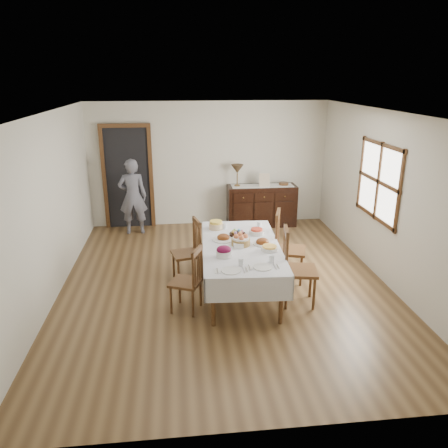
{
  "coord_description": "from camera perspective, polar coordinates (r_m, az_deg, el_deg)",
  "views": [
    {
      "loc": [
        -0.68,
        -6.12,
        3.09
      ],
      "look_at": [
        0.0,
        0.1,
        0.95
      ],
      "focal_mm": 35.0,
      "sensor_mm": 36.0,
      "label": 1
    }
  ],
  "objects": [
    {
      "name": "chair_right_near",
      "position": [
        6.18,
        9.36,
        -5.46
      ],
      "size": [
        0.54,
        0.54,
        1.12
      ],
      "rotation": [
        0.0,
        0.0,
        1.4
      ],
      "color": "#52331A",
      "rests_on": "ground"
    },
    {
      "name": "setting_left",
      "position": [
        5.57,
        1.31,
        -5.71
      ],
      "size": [
        0.43,
        0.31,
        0.1
      ],
      "color": "silver",
      "rests_on": "dining_table"
    },
    {
      "name": "sideboard",
      "position": [
        9.4,
        4.91,
        2.42
      ],
      "size": [
        1.46,
        0.53,
        0.87
      ],
      "color": "black",
      "rests_on": "ground"
    },
    {
      "name": "deco_bowl",
      "position": [
        9.37,
        7.81,
        5.21
      ],
      "size": [
        0.2,
        0.2,
        0.06
      ],
      "color": "#52331A",
      "rests_on": "sideboard"
    },
    {
      "name": "setting_right",
      "position": [
        5.69,
        5.42,
        -5.25
      ],
      "size": [
        0.43,
        0.31,
        0.1
      ],
      "color": "silver",
      "rests_on": "dining_table"
    },
    {
      "name": "beet_bowl",
      "position": [
        5.92,
        -0.02,
        -3.63
      ],
      "size": [
        0.21,
        0.21,
        0.16
      ],
      "color": "silver",
      "rests_on": "dining_table"
    },
    {
      "name": "ground",
      "position": [
        6.89,
        0.09,
        -7.77
      ],
      "size": [
        6.0,
        6.0,
        0.0
      ],
      "primitive_type": "plane",
      "color": "brown"
    },
    {
      "name": "glass_far_a",
      "position": [
        6.99,
        0.03,
        -0.28
      ],
      "size": [
        0.07,
        0.07,
        0.09
      ],
      "color": "white",
      "rests_on": "dining_table"
    },
    {
      "name": "egg_basket",
      "position": [
        6.67,
        1.77,
        -1.33
      ],
      "size": [
        0.25,
        0.25,
        0.1
      ],
      "color": "black",
      "rests_on": "dining_table"
    },
    {
      "name": "chair_left_near",
      "position": [
        5.97,
        -4.61,
        -7.19
      ],
      "size": [
        0.51,
        0.51,
        0.93
      ],
      "rotation": [
        0.0,
        0.0,
        -1.96
      ],
      "color": "#52331A",
      "rests_on": "ground"
    },
    {
      "name": "chair_left_far",
      "position": [
        6.85,
        -4.59,
        -3.41
      ],
      "size": [
        0.49,
        0.49,
        0.99
      ],
      "rotation": [
        0.0,
        0.0,
        -1.34
      ],
      "color": "#52331A",
      "rests_on": "ground"
    },
    {
      "name": "casserole_dish",
      "position": [
        6.17,
        5.97,
        -3.16
      ],
      "size": [
        0.24,
        0.24,
        0.07
      ],
      "color": "silver",
      "rests_on": "dining_table"
    },
    {
      "name": "glass_far_b",
      "position": [
        7.09,
        4.62,
        -0.06
      ],
      "size": [
        0.07,
        0.07,
        0.09
      ],
      "color": "white",
      "rests_on": "dining_table"
    },
    {
      "name": "picture_frame",
      "position": [
        9.18,
        5.29,
        5.72
      ],
      "size": [
        0.22,
        0.08,
        0.28
      ],
      "color": "tan",
      "rests_on": "sideboard"
    },
    {
      "name": "ham_platter_a",
      "position": [
        6.53,
        -0.09,
        -1.85
      ],
      "size": [
        0.33,
        0.33,
        0.11
      ],
      "color": "silver",
      "rests_on": "dining_table"
    },
    {
      "name": "room_shell",
      "position": [
        6.72,
        -1.54,
        6.43
      ],
      "size": [
        5.02,
        6.02,
        2.65
      ],
      "color": "silver",
      "rests_on": "ground"
    },
    {
      "name": "bread_basket",
      "position": [
        6.32,
        2.2,
        -2.18
      ],
      "size": [
        0.27,
        0.27,
        0.17
      ],
      "color": "olive",
      "rests_on": "dining_table"
    },
    {
      "name": "ham_platter_b",
      "position": [
        6.38,
        5.03,
        -2.39
      ],
      "size": [
        0.28,
        0.28,
        0.11
      ],
      "color": "silver",
      "rests_on": "dining_table"
    },
    {
      "name": "butter_dish",
      "position": [
        6.23,
        1.89,
        -2.84
      ],
      "size": [
        0.14,
        0.1,
        0.07
      ],
      "color": "silver",
      "rests_on": "dining_table"
    },
    {
      "name": "chair_right_far",
      "position": [
        6.87,
        8.16,
        -2.86
      ],
      "size": [
        0.58,
        0.58,
        1.12
      ],
      "rotation": [
        0.0,
        0.0,
        1.27
      ],
      "color": "#52331A",
      "rests_on": "ground"
    },
    {
      "name": "dining_table",
      "position": [
        6.39,
        2.23,
        -3.49
      ],
      "size": [
        1.23,
        2.24,
        0.75
      ],
      "rotation": [
        0.0,
        0.0,
        -0.05
      ],
      "color": "silver",
      "rests_on": "ground"
    },
    {
      "name": "runner",
      "position": [
        9.27,
        5.02,
        5.01
      ],
      "size": [
        1.3,
        0.35,
        0.01
      ],
      "color": "silver",
      "rests_on": "sideboard"
    },
    {
      "name": "carrot_bowl",
      "position": [
        6.77,
        4.29,
        -1.01
      ],
      "size": [
        0.24,
        0.24,
        0.09
      ],
      "color": "silver",
      "rests_on": "dining_table"
    },
    {
      "name": "person",
      "position": [
        8.98,
        -11.85,
        3.84
      ],
      "size": [
        0.53,
        0.35,
        1.65
      ],
      "primitive_type": "imported",
      "rotation": [
        0.0,
        0.0,
        3.18
      ],
      "color": "slate",
      "rests_on": "ground"
    },
    {
      "name": "pineapple_bowl",
      "position": [
        6.98,
        -1.06,
        -0.14
      ],
      "size": [
        0.22,
        0.22,
        0.13
      ],
      "color": "#D1B387",
      "rests_on": "dining_table"
    },
    {
      "name": "table_lamp",
      "position": [
        9.13,
        1.75,
        7.12
      ],
      "size": [
        0.26,
        0.26,
        0.46
      ],
      "color": "brown",
      "rests_on": "sideboard"
    }
  ]
}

